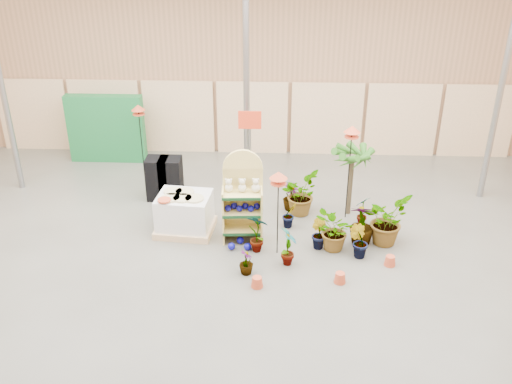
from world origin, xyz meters
TOP-DOWN VIEW (x-y plane):
  - room at (0.00, 0.91)m, footprint 15.20×12.10m
  - display_shelf at (0.04, 1.41)m, footprint 0.83×0.55m
  - teddy_bears at (0.06, 1.32)m, footprint 0.70×0.18m
  - gazing_balls_shelf at (0.04, 1.30)m, footprint 0.70×0.24m
  - gazing_balls_floor at (0.08, 1.03)m, footprint 0.63×0.39m
  - pallet_stack at (-1.19, 1.60)m, footprint 1.25×1.08m
  - charcoal_planters at (-1.89, 3.09)m, footprint 0.80×0.50m
  - trellis_stock at (-3.80, 5.20)m, footprint 2.00×0.30m
  - offer_sign at (0.10, 2.98)m, footprint 0.50×0.08m
  - bird_table_front at (0.75, 0.84)m, footprint 0.34×0.34m
  - bird_table_right at (2.23, 2.34)m, footprint 0.34×0.34m
  - bird_table_back at (-2.71, 4.47)m, footprint 0.34×0.34m
  - palm at (2.31, 2.52)m, footprint 0.70×0.70m
  - potted_plant_0 at (0.36, 0.88)m, footprint 0.53×0.48m
  - potted_plant_1 at (1.55, 1.09)m, footprint 0.39×0.42m
  - potted_plant_2 at (1.86, 0.98)m, footprint 0.92×0.97m
  - potted_plant_3 at (2.43, 1.27)m, footprint 0.58×0.58m
  - potted_plant_4 at (2.55, 2.05)m, footprint 0.43×0.42m
  - potted_plant_5 at (0.99, 1.87)m, footprint 0.39×0.37m
  - potted_plant_6 at (1.22, 2.50)m, footprint 0.91×1.00m
  - potted_plant_7 at (0.18, 0.11)m, footprint 0.36×0.36m
  - potted_plant_8 at (0.95, 0.43)m, footprint 0.33×0.46m
  - potted_plant_9 at (2.32, 0.77)m, footprint 0.46×0.43m
  - potted_plant_10 at (2.91, 1.34)m, footprint 1.18×1.22m
  - potted_plant_11 at (1.02, 2.64)m, footprint 0.50×0.50m

SIDE VIEW (x-z plane):
  - gazing_balls_floor at x=0.08m, z-range 0.00..0.15m
  - potted_plant_7 at x=0.18m, z-range 0.00..0.49m
  - potted_plant_5 at x=0.99m, z-range 0.00..0.57m
  - potted_plant_1 at x=1.55m, z-range 0.00..0.63m
  - potted_plant_11 at x=1.02m, z-range 0.00..0.63m
  - potted_plant_9 at x=2.32m, z-range 0.00..0.67m
  - potted_plant_4 at x=2.55m, z-range 0.00..0.69m
  - potted_plant_8 at x=0.95m, z-range 0.00..0.82m
  - pallet_stack at x=-1.19m, z-range -0.02..0.85m
  - potted_plant_0 at x=0.36m, z-range 0.00..0.85m
  - potted_plant_2 at x=1.86m, z-range 0.00..0.85m
  - potted_plant_3 at x=2.43m, z-range 0.00..0.88m
  - potted_plant_6 at x=1.22m, z-range 0.00..0.95m
  - charcoal_planters at x=-1.89m, z-range 0.00..1.00m
  - potted_plant_10 at x=2.91m, z-range 0.00..1.03m
  - gazing_balls_shelf at x=0.04m, z-range 0.69..0.82m
  - display_shelf at x=0.04m, z-range -0.08..1.83m
  - trellis_stock at x=-3.80m, z-range 0.00..1.80m
  - teddy_bears at x=0.06m, z-range 1.06..1.36m
  - palm at x=2.31m, z-range 0.59..2.27m
  - offer_sign at x=0.10m, z-range 0.47..2.67m
  - bird_table_front at x=0.75m, z-range 0.75..2.52m
  - bird_table_back at x=-2.71m, z-range 0.77..2.58m
  - bird_table_right at x=2.23m, z-range 0.92..3.05m
  - room at x=0.00m, z-range -0.14..4.56m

